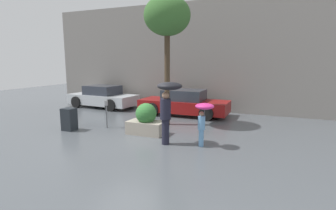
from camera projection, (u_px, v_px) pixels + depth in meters
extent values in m
plane|color=#51565B|center=(132.00, 139.00, 9.34)|extent=(40.00, 40.00, 0.00)
cube|color=gray|center=(190.00, 57.00, 14.76)|extent=(18.00, 0.30, 6.00)
cube|color=#9E9384|center=(146.00, 128.00, 10.03)|extent=(1.42, 0.77, 0.49)
sphere|color=#337033|center=(146.00, 114.00, 9.94)|extent=(0.80, 0.80, 0.80)
cylinder|color=#1E1E2D|center=(166.00, 132.00, 8.75)|extent=(0.25, 0.25, 0.86)
cylinder|color=#1E1E2D|center=(165.00, 109.00, 8.62)|extent=(0.36, 0.36, 0.68)
sphere|color=#997056|center=(165.00, 95.00, 8.55)|extent=(0.23, 0.23, 0.23)
cylinder|color=#4C4C51|center=(170.00, 97.00, 8.64)|extent=(0.02, 0.02, 0.72)
ellipsoid|color=black|center=(170.00, 86.00, 8.58)|extent=(0.83, 0.83, 0.27)
cylinder|color=#669ED1|center=(201.00, 138.00, 8.56)|extent=(0.16, 0.16, 0.56)
cylinder|color=#669ED1|center=(201.00, 123.00, 8.48)|extent=(0.23, 0.23, 0.45)
sphere|color=#997056|center=(202.00, 114.00, 8.43)|extent=(0.15, 0.15, 0.15)
cylinder|color=#4C4C51|center=(204.00, 115.00, 8.36)|extent=(0.02, 0.02, 0.53)
ellipsoid|color=#E02D84|center=(205.00, 106.00, 8.32)|extent=(0.60, 0.60, 0.19)
cube|color=maroon|center=(184.00, 106.00, 13.56)|extent=(4.55, 1.77, 0.59)
cube|color=#2D333D|center=(184.00, 95.00, 13.47)|extent=(2.05, 1.50, 0.54)
cylinder|color=black|center=(152.00, 109.00, 13.32)|extent=(0.68, 0.22, 0.68)
cylinder|color=black|center=(166.00, 104.00, 14.92)|extent=(0.68, 0.22, 0.68)
cylinder|color=black|center=(206.00, 114.00, 12.26)|extent=(0.68, 0.22, 0.68)
cylinder|color=black|center=(214.00, 108.00, 13.85)|extent=(0.68, 0.22, 0.68)
cube|color=#B7BCC1|center=(103.00, 99.00, 15.94)|extent=(4.33, 2.07, 0.59)
cube|color=#2D333D|center=(103.00, 90.00, 15.84)|extent=(2.00, 1.63, 0.54)
cylinder|color=black|center=(76.00, 102.00, 15.78)|extent=(0.69, 0.27, 0.68)
cylinder|color=black|center=(97.00, 98.00, 17.32)|extent=(0.69, 0.27, 0.68)
cylinder|color=black|center=(111.00, 105.00, 14.60)|extent=(0.69, 0.27, 0.68)
cylinder|color=black|center=(129.00, 101.00, 16.14)|extent=(0.69, 0.27, 0.68)
cylinder|color=#423323|center=(167.00, 78.00, 11.25)|extent=(0.23, 0.23, 4.09)
ellipsoid|color=#38662D|center=(167.00, 16.00, 10.82)|extent=(1.95, 1.95, 1.66)
cylinder|color=#595B60|center=(107.00, 117.00, 10.93)|extent=(0.05, 0.05, 0.95)
cylinder|color=gray|center=(106.00, 103.00, 10.84)|extent=(0.14, 0.14, 0.20)
cube|color=#1E2328|center=(69.00, 119.00, 10.54)|extent=(0.50, 0.44, 0.90)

